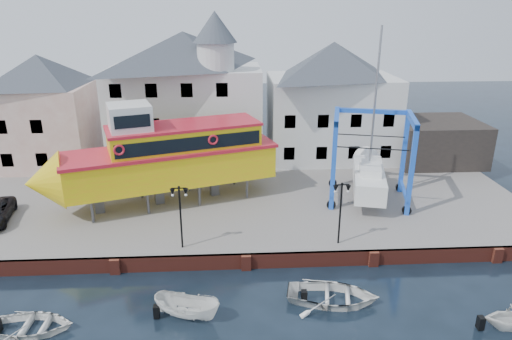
{
  "coord_description": "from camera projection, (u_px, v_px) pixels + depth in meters",
  "views": [
    {
      "loc": [
        -0.75,
        -24.51,
        15.57
      ],
      "look_at": [
        1.0,
        7.0,
        4.0
      ],
      "focal_mm": 32.0,
      "sensor_mm": 36.0,
      "label": 1
    }
  ],
  "objects": [
    {
      "name": "lamp_post_left",
      "position": [
        180.0,
        201.0,
        27.86
      ],
      "size": [
        1.12,
        0.32,
        4.2
      ],
      "color": "black",
      "rests_on": "hardstanding"
    },
    {
      "name": "motorboat_d",
      "position": [
        32.0,
        331.0,
        23.04
      ],
      "size": [
        4.33,
        3.16,
        0.88
      ],
      "primitive_type": "imported",
      "rotation": [
        0.0,
        0.0,
        1.54
      ],
      "color": "white",
      "rests_on": "ground"
    },
    {
      "name": "building_white_right",
      "position": [
        331.0,
        101.0,
        44.38
      ],
      "size": [
        12.0,
        8.0,
        11.2
      ],
      "color": "silver",
      "rests_on": "hardstanding"
    },
    {
      "name": "motorboat_a",
      "position": [
        188.0,
        317.0,
        24.07
      ],
      "size": [
        3.95,
        2.57,
        1.43
      ],
      "primitive_type": "imported",
      "rotation": [
        0.0,
        0.0,
        1.22
      ],
      "color": "white",
      "rests_on": "ground"
    },
    {
      "name": "shed_dark",
      "position": [
        435.0,
        141.0,
        44.27
      ],
      "size": [
        8.0,
        7.0,
        4.0
      ],
      "primitive_type": "cube",
      "color": "black",
      "rests_on": "hardstanding"
    },
    {
      "name": "travel_lift",
      "position": [
        369.0,
        170.0,
        35.94
      ],
      "size": [
        7.08,
        8.97,
        13.14
      ],
      "rotation": [
        0.0,
        0.0,
        -0.24
      ],
      "color": "blue",
      "rests_on": "hardstanding"
    },
    {
      "name": "motorboat_b",
      "position": [
        332.0,
        301.0,
        25.3
      ],
      "size": [
        5.63,
        4.5,
        1.04
      ],
      "primitive_type": "imported",
      "rotation": [
        0.0,
        0.0,
        1.37
      ],
      "color": "white",
      "rests_on": "ground"
    },
    {
      "name": "lamp_post_right",
      "position": [
        341.0,
        198.0,
        28.38
      ],
      "size": [
        1.12,
        0.32,
        4.2
      ],
      "color": "black",
      "rests_on": "hardstanding"
    },
    {
      "name": "motorboat_c",
      "position": [
        510.0,
        328.0,
        23.23
      ],
      "size": [
        2.99,
        2.63,
        1.49
      ],
      "primitive_type": "imported",
      "rotation": [
        0.0,
        0.0,
        1.5
      ],
      "color": "white",
      "rests_on": "ground"
    },
    {
      "name": "building_white_main",
      "position": [
        187.0,
        96.0,
        42.84
      ],
      "size": [
        14.0,
        8.3,
        14.0
      ],
      "color": "silver",
      "rests_on": "hardstanding"
    },
    {
      "name": "hardstanding",
      "position": [
        242.0,
        193.0,
        38.52
      ],
      "size": [
        44.0,
        22.0,
        1.0
      ],
      "primitive_type": "cube",
      "color": "slate",
      "rests_on": "ground"
    },
    {
      "name": "tour_boat",
      "position": [
        157.0,
        157.0,
        34.11
      ],
      "size": [
        18.54,
        9.86,
        7.89
      ],
      "rotation": [
        0.0,
        0.0,
        0.32
      ],
      "color": "#59595E",
      "rests_on": "hardstanding"
    },
    {
      "name": "ground",
      "position": [
        246.0,
        269.0,
        28.38
      ],
      "size": [
        140.0,
        140.0,
        0.0
      ],
      "primitive_type": "plane",
      "color": "black",
      "rests_on": "ground"
    },
    {
      "name": "quay_wall",
      "position": [
        246.0,
        261.0,
        28.3
      ],
      "size": [
        44.0,
        0.47,
        1.0
      ],
      "color": "maroon",
      "rests_on": "ground"
    },
    {
      "name": "building_pink",
      "position": [
        45.0,
        111.0,
        42.19
      ],
      "size": [
        8.0,
        7.0,
        10.3
      ],
      "color": "tan",
      "rests_on": "hardstanding"
    }
  ]
}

